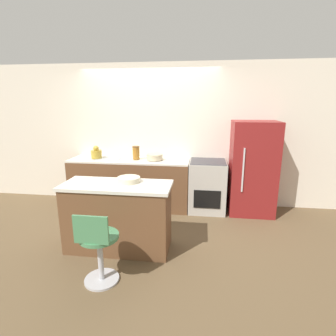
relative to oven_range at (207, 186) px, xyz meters
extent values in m
plane|color=brown|center=(-1.09, -0.34, -0.45)|extent=(14.00, 14.00, 0.00)
cube|color=silver|center=(-1.09, 0.35, 0.85)|extent=(8.00, 0.06, 2.60)
cube|color=brown|center=(-1.42, 0.00, -0.02)|extent=(2.18, 0.63, 0.87)
cube|color=silver|center=(-1.42, 0.00, 0.43)|extent=(2.18, 0.63, 0.03)
cube|color=#9EA3A8|center=(-1.80, 0.00, 0.45)|extent=(0.44, 0.35, 0.01)
cube|color=brown|center=(-1.17, -1.47, -0.02)|extent=(1.34, 0.54, 0.86)
cube|color=silver|center=(-1.17, -1.47, 0.43)|extent=(1.39, 0.58, 0.04)
cube|color=#B7B2A8|center=(0.00, 0.00, 0.00)|extent=(0.64, 0.63, 0.90)
cube|color=black|center=(0.00, -0.32, -0.14)|extent=(0.45, 0.01, 0.31)
cube|color=#333338|center=(0.00, 0.00, 0.45)|extent=(0.61, 0.60, 0.01)
cube|color=maroon|center=(0.76, 0.00, 0.35)|extent=(0.75, 0.63, 1.60)
cube|color=silver|center=(0.56, -0.33, 0.39)|extent=(0.02, 0.02, 0.72)
cylinder|color=#B7B7BC|center=(-1.15, -2.15, -0.44)|extent=(0.38, 0.38, 0.02)
cylinder|color=#B7B7BC|center=(-1.15, -2.15, -0.20)|extent=(0.06, 0.06, 0.51)
cylinder|color=#478456|center=(-1.15, -2.15, 0.08)|extent=(0.42, 0.42, 0.04)
cube|color=#478456|center=(-1.15, -2.32, 0.25)|extent=(0.36, 0.02, 0.29)
cylinder|color=#B29333|center=(-2.03, -0.01, 0.53)|extent=(0.19, 0.19, 0.15)
sphere|color=#B29333|center=(-2.03, -0.01, 0.63)|extent=(0.11, 0.11, 0.11)
cylinder|color=#C1B28E|center=(-0.95, -0.01, 0.51)|extent=(0.29, 0.29, 0.10)
cylinder|color=#9E6623|center=(-1.29, -0.01, 0.56)|extent=(0.13, 0.13, 0.22)
cylinder|color=brown|center=(-1.29, -0.01, 0.68)|extent=(0.13, 0.13, 0.02)
cylinder|color=beige|center=(-1.04, -1.37, 0.48)|extent=(0.30, 0.30, 0.07)
camera|label=1|loc=(-0.10, -4.52, 1.45)|focal=28.00mm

